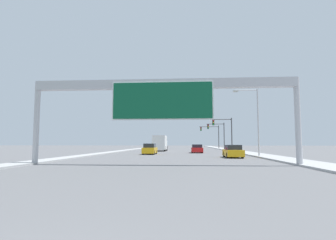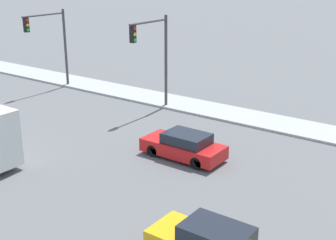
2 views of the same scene
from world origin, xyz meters
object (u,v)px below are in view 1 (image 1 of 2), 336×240
traffic_light_near_intersection (225,129)px  truck_box_primary (160,143)px  street_lamp_right (255,116)px  car_near_center (197,149)px  car_mid_center (150,149)px  traffic_light_mid_block (219,132)px  traffic_light_far_intersection (212,133)px  car_far_center (233,152)px  sign_gantry (163,95)px

traffic_light_near_intersection → truck_box_primary: bearing=167.6°
truck_box_primary → street_lamp_right: 24.88m
car_near_center → car_mid_center: bearing=-140.0°
traffic_light_mid_block → street_lamp_right: (0.94, -27.91, 0.76)m
street_lamp_right → truck_box_primary: bearing=123.0°
car_mid_center → traffic_light_near_intersection: (12.59, 11.99, 3.49)m
truck_box_primary → traffic_light_near_intersection: (12.59, -2.76, 2.66)m
truck_box_primary → traffic_light_far_intersection: bearing=55.0°
car_far_center → truck_box_primary: truck_box_primary is taller
traffic_light_far_intersection → sign_gantry: bearing=-99.7°
sign_gantry → traffic_light_near_intersection: (9.09, 30.10, -1.08)m
traffic_light_near_intersection → street_lamp_right: street_lamp_right is taller
car_far_center → traffic_light_near_intersection: 20.07m
sign_gantry → car_far_center: sign_gantry is taller
sign_gantry → car_near_center: sign_gantry is taller
car_mid_center → traffic_light_mid_block: bearing=60.4°
car_near_center → traffic_light_near_intersection: size_ratio=0.69×
car_far_center → traffic_light_mid_block: 29.91m
car_near_center → sign_gantry: bearing=-98.3°
car_far_center → street_lamp_right: (2.95, 1.74, 4.22)m
truck_box_primary → car_far_center: bearing=-64.9°
car_mid_center → traffic_light_near_intersection: bearing=43.6°
sign_gantry → car_near_center: 24.68m
sign_gantry → traffic_light_far_intersection: 50.85m
car_mid_center → traffic_light_far_intersection: traffic_light_far_intersection is taller
truck_box_primary → street_lamp_right: street_lamp_right is taller
car_near_center → truck_box_primary: size_ratio=0.58×
traffic_light_near_intersection → street_lamp_right: bearing=-87.3°
traffic_light_mid_block → street_lamp_right: 27.93m
car_far_center → truck_box_primary: size_ratio=0.57×
sign_gantry → truck_box_primary: bearing=96.1°
car_far_center → traffic_light_mid_block: size_ratio=0.69×
car_mid_center → sign_gantry: bearing=-79.1°
sign_gantry → traffic_light_far_intersection: size_ratio=3.30×
car_mid_center → traffic_light_near_intersection: traffic_light_near_intersection is taller
car_far_center → street_lamp_right: bearing=30.5°
car_near_center → car_far_center: bearing=-75.5°
car_far_center → traffic_light_far_intersection: bearing=87.7°
sign_gantry → traffic_light_near_intersection: sign_gantry is taller
car_far_center → truck_box_primary: 24.76m
car_far_center → traffic_light_mid_block: (2.01, 29.65, 3.46)m
car_mid_center → street_lamp_right: 15.27m
traffic_light_near_intersection → traffic_light_mid_block: bearing=90.5°
sign_gantry → car_mid_center: size_ratio=4.75×
car_mid_center → traffic_light_far_intersection: (12.09, 31.99, 3.49)m
traffic_light_near_intersection → traffic_light_far_intersection: 20.01m
traffic_light_far_intersection → street_lamp_right: size_ratio=0.76×
traffic_light_far_intersection → car_far_center: bearing=-92.3°
traffic_light_mid_block → car_mid_center: bearing=-119.6°
traffic_light_mid_block → traffic_light_far_intersection: bearing=92.4°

